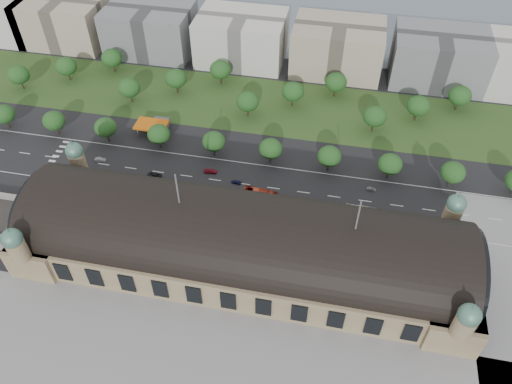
% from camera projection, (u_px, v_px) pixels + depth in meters
% --- Properties ---
extents(ground, '(900.00, 900.00, 0.00)m').
position_uv_depth(ground, '(243.00, 262.00, 171.94)').
color(ground, black).
rests_on(ground, ground).
extents(station, '(150.00, 48.40, 44.30)m').
position_uv_depth(station, '(242.00, 243.00, 164.69)').
color(station, tan).
rests_on(station, ground).
extents(road_slab, '(260.00, 26.00, 0.10)m').
position_uv_depth(road_slab, '(215.00, 180.00, 201.16)').
color(road_slab, black).
rests_on(road_slab, ground).
extents(grass_belt, '(300.00, 45.00, 0.10)m').
position_uv_depth(grass_belt, '(254.00, 104.00, 238.69)').
color(grass_belt, '#2C4A1D').
rests_on(grass_belt, ground).
extents(petrol_station, '(14.00, 13.00, 5.05)m').
position_uv_depth(petrol_station, '(157.00, 124.00, 222.80)').
color(petrol_station, '#CC5D0C').
rests_on(petrol_station, ground).
extents(office_1, '(45.00, 32.00, 24.00)m').
position_uv_depth(office_1, '(64.00, 21.00, 274.17)').
color(office_1, tan).
rests_on(office_1, ground).
extents(office_2, '(45.00, 32.00, 24.00)m').
position_uv_depth(office_2, '(150.00, 29.00, 267.15)').
color(office_2, slate).
rests_on(office_2, ground).
extents(office_3, '(45.00, 32.00, 24.00)m').
position_uv_depth(office_3, '(241.00, 38.00, 260.14)').
color(office_3, silver).
rests_on(office_3, ground).
extents(office_4, '(45.00, 32.00, 24.00)m').
position_uv_depth(office_4, '(337.00, 48.00, 253.12)').
color(office_4, tan).
rests_on(office_4, ground).
extents(office_5, '(45.00, 32.00, 24.00)m').
position_uv_depth(office_5, '(439.00, 58.00, 246.10)').
color(office_5, slate).
rests_on(office_5, ground).
extents(tree_row_0, '(9.60, 9.60, 11.52)m').
position_uv_depth(tree_row_0, '(4.00, 114.00, 220.38)').
color(tree_row_0, '#2D2116').
rests_on(tree_row_0, ground).
extents(tree_row_1, '(9.60, 9.60, 11.52)m').
position_uv_depth(tree_row_1, '(54.00, 121.00, 217.01)').
color(tree_row_1, '#2D2116').
rests_on(tree_row_1, ground).
extents(tree_row_2, '(9.60, 9.60, 11.52)m').
position_uv_depth(tree_row_2, '(105.00, 127.00, 213.65)').
color(tree_row_2, '#2D2116').
rests_on(tree_row_2, ground).
extents(tree_row_3, '(9.60, 9.60, 11.52)m').
position_uv_depth(tree_row_3, '(159.00, 134.00, 210.28)').
color(tree_row_3, '#2D2116').
rests_on(tree_row_3, ground).
extents(tree_row_4, '(9.60, 9.60, 11.52)m').
position_uv_depth(tree_row_4, '(214.00, 141.00, 206.91)').
color(tree_row_4, '#2D2116').
rests_on(tree_row_4, ground).
extents(tree_row_5, '(9.60, 9.60, 11.52)m').
position_uv_depth(tree_row_5, '(271.00, 149.00, 203.54)').
color(tree_row_5, '#2D2116').
rests_on(tree_row_5, ground).
extents(tree_row_6, '(9.60, 9.60, 11.52)m').
position_uv_depth(tree_row_6, '(329.00, 156.00, 200.17)').
color(tree_row_6, '#2D2116').
rests_on(tree_row_6, ground).
extents(tree_row_7, '(9.60, 9.60, 11.52)m').
position_uv_depth(tree_row_7, '(390.00, 164.00, 196.81)').
color(tree_row_7, '#2D2116').
rests_on(tree_row_7, ground).
extents(tree_row_8, '(9.60, 9.60, 11.52)m').
position_uv_depth(tree_row_8, '(453.00, 172.00, 193.44)').
color(tree_row_8, '#2D2116').
rests_on(tree_row_8, ground).
extents(tree_belt_0, '(10.40, 10.40, 12.48)m').
position_uv_depth(tree_belt_0, '(19.00, 75.00, 242.20)').
color(tree_belt_0, '#2D2116').
rests_on(tree_belt_0, ground).
extents(tree_belt_1, '(10.40, 10.40, 12.48)m').
position_uv_depth(tree_belt_1, '(66.00, 66.00, 247.88)').
color(tree_belt_1, '#2D2116').
rests_on(tree_belt_1, ground).
extents(tree_belt_2, '(10.40, 10.40, 12.48)m').
position_uv_depth(tree_belt_2, '(112.00, 58.00, 253.55)').
color(tree_belt_2, '#2D2116').
rests_on(tree_belt_2, ground).
extents(tree_belt_3, '(10.40, 10.40, 12.48)m').
position_uv_depth(tree_belt_3, '(129.00, 88.00, 234.20)').
color(tree_belt_3, '#2D2116').
rests_on(tree_belt_3, ground).
extents(tree_belt_4, '(10.40, 10.40, 12.48)m').
position_uv_depth(tree_belt_4, '(176.00, 78.00, 239.88)').
color(tree_belt_4, '#2D2116').
rests_on(tree_belt_4, ground).
extents(tree_belt_5, '(10.40, 10.40, 12.48)m').
position_uv_depth(tree_belt_5, '(220.00, 70.00, 245.55)').
color(tree_belt_5, '#2D2116').
rests_on(tree_belt_5, ground).
extents(tree_belt_6, '(10.40, 10.40, 12.48)m').
position_uv_depth(tree_belt_6, '(248.00, 102.00, 226.20)').
color(tree_belt_6, '#2D2116').
rests_on(tree_belt_6, ground).
extents(tree_belt_7, '(10.40, 10.40, 12.48)m').
position_uv_depth(tree_belt_7, '(293.00, 92.00, 231.88)').
color(tree_belt_7, '#2D2116').
rests_on(tree_belt_7, ground).
extents(tree_belt_8, '(10.40, 10.40, 12.48)m').
position_uv_depth(tree_belt_8, '(336.00, 82.00, 237.55)').
color(tree_belt_8, '#2D2116').
rests_on(tree_belt_8, ground).
extents(tree_belt_9, '(10.40, 10.40, 12.48)m').
position_uv_depth(tree_belt_9, '(375.00, 116.00, 218.21)').
color(tree_belt_9, '#2D2116').
rests_on(tree_belt_9, ground).
extents(tree_belt_10, '(10.40, 10.40, 12.48)m').
position_uv_depth(tree_belt_10, '(418.00, 106.00, 223.88)').
color(tree_belt_10, '#2D2116').
rests_on(tree_belt_10, ground).
extents(tree_belt_11, '(10.40, 10.40, 12.48)m').
position_uv_depth(tree_belt_11, '(460.00, 96.00, 229.56)').
color(tree_belt_11, '#2D2116').
rests_on(tree_belt_11, ground).
extents(traffic_car_1, '(4.68, 2.08, 1.49)m').
position_uv_depth(traffic_car_1, '(100.00, 160.00, 208.91)').
color(traffic_car_1, gray).
rests_on(traffic_car_1, ground).
extents(traffic_car_2, '(6.07, 3.39, 1.60)m').
position_uv_depth(traffic_car_2, '(154.00, 175.00, 202.01)').
color(traffic_car_2, black).
rests_on(traffic_car_2, ground).
extents(traffic_car_3, '(5.59, 2.80, 1.56)m').
position_uv_depth(traffic_car_3, '(211.00, 171.00, 203.74)').
color(traffic_car_3, maroon).
rests_on(traffic_car_3, ground).
extents(traffic_car_4, '(4.23, 2.06, 1.39)m').
position_uv_depth(traffic_car_4, '(236.00, 182.00, 199.41)').
color(traffic_car_4, '#161A3F').
rests_on(traffic_car_4, ground).
extents(traffic_car_5, '(3.96, 1.54, 1.28)m').
position_uv_depth(traffic_car_5, '(371.00, 189.00, 196.47)').
color(traffic_car_5, '#56595D').
rests_on(traffic_car_5, ground).
extents(parked_car_0, '(5.01, 4.45, 1.65)m').
position_uv_depth(parked_car_0, '(94.00, 185.00, 198.05)').
color(parked_car_0, black).
rests_on(parked_car_0, ground).
extents(parked_car_1, '(6.04, 4.97, 1.53)m').
position_uv_depth(parked_car_1, '(116.00, 188.00, 196.76)').
color(parked_car_1, maroon).
rests_on(parked_car_1, ground).
extents(parked_car_2, '(5.10, 4.01, 1.38)m').
position_uv_depth(parked_car_2, '(119.00, 196.00, 193.63)').
color(parked_car_2, '#171941').
rests_on(parked_car_2, ground).
extents(parked_car_3, '(4.14, 2.86, 1.31)m').
position_uv_depth(parked_car_3, '(132.00, 191.00, 195.89)').
color(parked_car_3, slate).
rests_on(parked_car_3, ground).
extents(parked_car_4, '(5.10, 3.59, 1.59)m').
position_uv_depth(parked_car_4, '(170.00, 199.00, 192.41)').
color(parked_car_4, silver).
rests_on(parked_car_4, ground).
extents(parked_car_5, '(5.90, 5.08, 1.51)m').
position_uv_depth(parked_car_5, '(161.00, 201.00, 191.55)').
color(parked_car_5, gray).
rests_on(parked_car_5, ground).
extents(parked_car_6, '(4.75, 3.95, 1.30)m').
position_uv_depth(parked_car_6, '(205.00, 209.00, 188.82)').
color(parked_car_6, black).
rests_on(parked_car_6, ground).
extents(bus_west, '(13.84, 4.50, 3.79)m').
position_uv_depth(bus_west, '(260.00, 194.00, 192.84)').
color(bus_west, '#B9331D').
rests_on(bus_west, ground).
extents(bus_mid, '(13.20, 4.32, 3.61)m').
position_uv_depth(bus_mid, '(247.00, 196.00, 192.00)').
color(bus_mid, silver).
rests_on(bus_mid, ground).
extents(bus_east, '(12.14, 3.14, 3.36)m').
position_uv_depth(bus_east, '(361.00, 211.00, 186.83)').
color(bus_east, beige).
rests_on(bus_east, ground).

